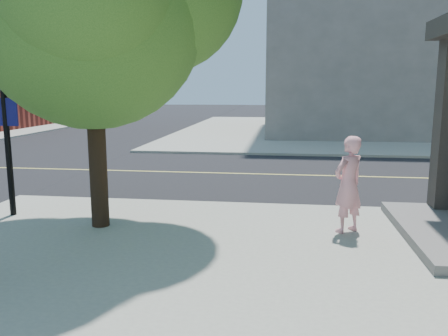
# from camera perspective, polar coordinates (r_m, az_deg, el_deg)

# --- Properties ---
(ground) EXTENTS (140.00, 140.00, 0.00)m
(ground) POSITION_cam_1_polar(r_m,az_deg,el_deg) (13.06, -20.42, -3.85)
(ground) COLOR black
(ground) RESTS_ON ground
(road_ew) EXTENTS (140.00, 9.00, 0.01)m
(road_ew) POSITION_cam_1_polar(r_m,az_deg,el_deg) (17.07, -13.39, -0.32)
(road_ew) COLOR black
(road_ew) RESTS_ON ground
(sidewalk_ne) EXTENTS (29.00, 25.00, 0.12)m
(sidewalk_ne) POSITION_cam_1_polar(r_m,az_deg,el_deg) (33.63, 20.36, 4.39)
(sidewalk_ne) COLOR gray
(sidewalk_ne) RESTS_ON ground
(filler_ne) EXTENTS (18.00, 16.00, 14.00)m
(filler_ne) POSITION_cam_1_polar(r_m,az_deg,el_deg) (34.36, 21.76, 16.23)
(filler_ne) COLOR slate
(filler_ne) RESTS_ON sidewalk_ne
(man_on_phone) EXTENTS (0.84, 0.81, 1.94)m
(man_on_phone) POSITION_cam_1_polar(r_m,az_deg,el_deg) (9.37, 15.28, -2.01)
(man_on_phone) COLOR pink
(man_on_phone) RESTS_ON sidewalk_se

